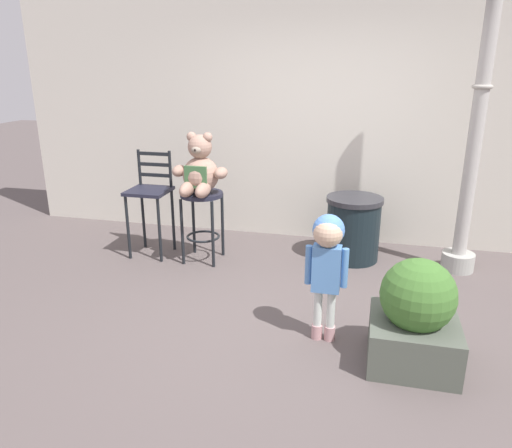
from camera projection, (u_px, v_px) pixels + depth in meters
ground_plane at (287, 321)px, 3.94m from camera, size 24.00×24.00×0.00m
building_wall at (324, 106)px, 5.49m from camera, size 7.34×0.30×3.06m
bar_stool_with_teddy at (202, 211)px, 5.01m from camera, size 0.44×0.44×0.74m
teddy_bear at (200, 171)px, 4.85m from camera, size 0.57×0.51×0.61m
child_walking at (327, 251)px, 3.48m from camera, size 0.31×0.25×0.98m
trash_bin at (353, 228)px, 5.10m from camera, size 0.59×0.59×0.68m
lamppost at (474, 146)px, 4.53m from camera, size 0.32×0.32×3.11m
bar_chair_empty at (150, 196)px, 5.15m from camera, size 0.42×0.42×1.12m
planter_with_shrub at (415, 317)px, 3.30m from camera, size 0.60×0.60×0.77m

